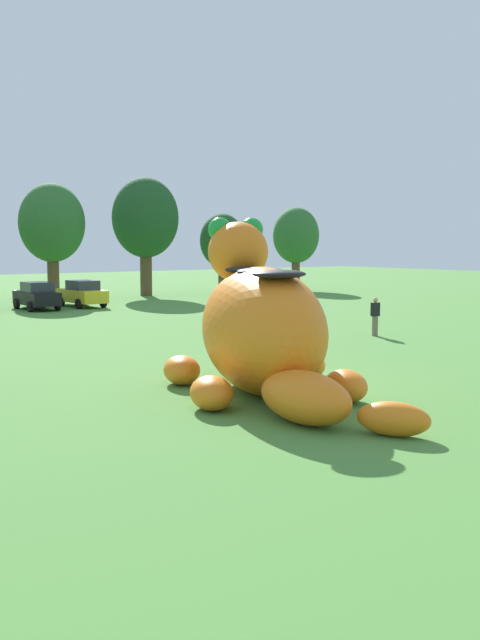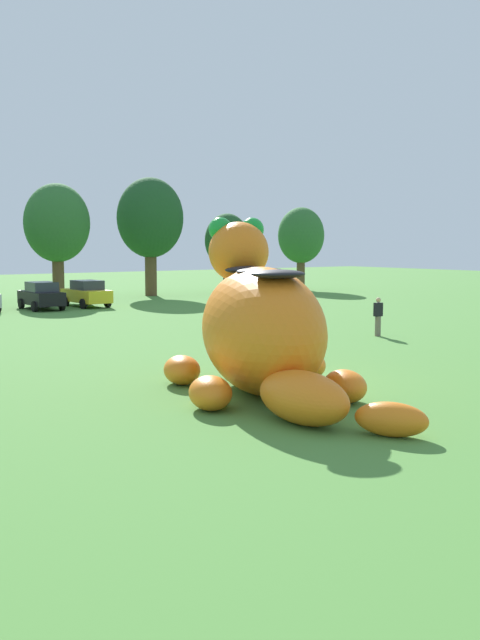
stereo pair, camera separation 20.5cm
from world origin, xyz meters
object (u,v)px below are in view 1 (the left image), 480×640
Objects in this scene: car_black at (37,296)px; spectator_by_cars at (375,317)px; car_yellow at (82,294)px; giant_inflatable_creature at (262,328)px.

car_black reaches higher than spectator_by_cars.
car_black is at bearing 109.47° from spectator_by_cars.
car_black is 3.08m from car_yellow.
giant_inflatable_creature reaches higher than car_black.
car_black and car_yellow have the same top height.
car_yellow reaches higher than spectator_by_cars.
giant_inflatable_creature reaches higher than spectator_by_cars.
car_yellow is at bearing 101.67° from spectator_by_cars.
car_yellow is (3.08, 0.20, 0.00)m from car_black.
giant_inflatable_creature is 5.70× the size of spectator_by_cars.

